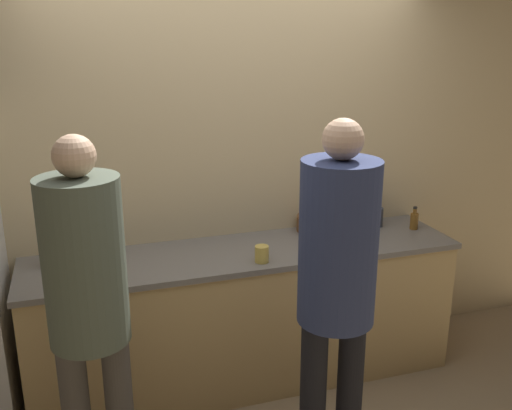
{
  "coord_description": "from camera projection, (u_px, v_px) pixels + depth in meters",
  "views": [
    {
      "loc": [
        -0.94,
        -2.78,
        2.19
      ],
      "look_at": [
        0.0,
        0.15,
        1.25
      ],
      "focal_mm": 40.0,
      "sensor_mm": 36.0,
      "label": 1
    }
  ],
  "objects": [
    {
      "name": "ground_plane",
      "position": [
        263.0,
        408.0,
        3.45
      ],
      "size": [
        14.0,
        14.0,
        0.0
      ],
      "primitive_type": "plane",
      "color": "#9E8460"
    },
    {
      "name": "wall_back",
      "position": [
        231.0,
        174.0,
        3.69
      ],
      "size": [
        5.2,
        0.06,
        2.6
      ],
      "color": "#D6BC8C",
      "rests_on": "ground_plane"
    },
    {
      "name": "counter",
      "position": [
        245.0,
        314.0,
        3.65
      ],
      "size": [
        2.67,
        0.66,
        0.9
      ],
      "color": "tan",
      "rests_on": "ground_plane"
    },
    {
      "name": "person_left",
      "position": [
        87.0,
        296.0,
        2.5
      ],
      "size": [
        0.36,
        0.36,
        1.79
      ],
      "color": "#4C4742",
      "rests_on": "ground_plane"
    },
    {
      "name": "person_center",
      "position": [
        337.0,
        275.0,
        2.63
      ],
      "size": [
        0.36,
        0.36,
        1.84
      ],
      "color": "black",
      "rests_on": "ground_plane"
    },
    {
      "name": "fruit_bowl",
      "position": [
        321.0,
        223.0,
        3.83
      ],
      "size": [
        0.32,
        0.32,
        0.14
      ],
      "color": "brown",
      "rests_on": "counter"
    },
    {
      "name": "utensil_crock",
      "position": [
        376.0,
        216.0,
        3.91
      ],
      "size": [
        0.1,
        0.1,
        0.3
      ],
      "color": "#3D424C",
      "rests_on": "counter"
    },
    {
      "name": "bottle_amber",
      "position": [
        414.0,
        220.0,
        3.86
      ],
      "size": [
        0.05,
        0.05,
        0.16
      ],
      "color": "brown",
      "rests_on": "counter"
    },
    {
      "name": "bottle_clear",
      "position": [
        47.0,
        250.0,
        3.24
      ],
      "size": [
        0.08,
        0.08,
        0.25
      ],
      "color": "silver",
      "rests_on": "counter"
    },
    {
      "name": "cup_yellow",
      "position": [
        262.0,
        254.0,
        3.31
      ],
      "size": [
        0.08,
        0.08,
        0.1
      ],
      "color": "gold",
      "rests_on": "counter"
    }
  ]
}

